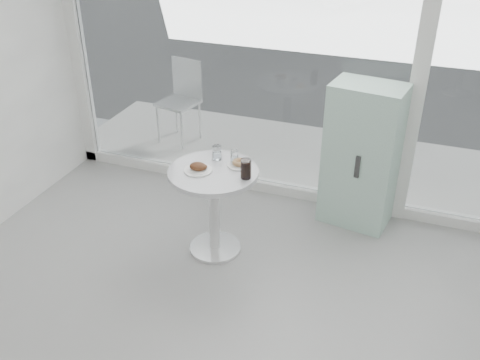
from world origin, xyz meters
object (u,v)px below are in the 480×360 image
at_px(water_tumbler_a, 217,153).
at_px(cola_glass, 246,169).
at_px(plate_donut, 239,164).
at_px(mint_cabinet, 361,156).
at_px(patio_chair, 182,95).
at_px(plate_fritter, 199,168).
at_px(main_table, 214,194).
at_px(water_tumbler_b, 234,157).

bearing_deg(water_tumbler_a, cola_glass, -33.09).
bearing_deg(plate_donut, mint_cabinet, 40.28).
height_order(patio_chair, plate_fritter, patio_chair).
bearing_deg(water_tumbler_a, main_table, -77.13).
xyz_separation_m(main_table, patio_chair, (-1.17, 1.84, 0.03)).
bearing_deg(water_tumbler_a, plate_donut, -12.09).
xyz_separation_m(plate_fritter, cola_glass, (0.39, 0.02, 0.05)).
bearing_deg(main_table, plate_fritter, -156.18).
relative_size(plate_donut, cola_glass, 1.25).
height_order(mint_cabinet, plate_donut, mint_cabinet).
bearing_deg(main_table, plate_donut, 40.81).
height_order(main_table, mint_cabinet, mint_cabinet).
height_order(plate_donut, water_tumbler_a, water_tumbler_a).
bearing_deg(mint_cabinet, water_tumbler_b, -133.88).
bearing_deg(patio_chair, main_table, -45.64).
height_order(patio_chair, water_tumbler_b, patio_chair).
bearing_deg(patio_chair, water_tumbler_a, -43.78).
distance_m(plate_donut, water_tumbler_a, 0.22).
distance_m(plate_donut, cola_glass, 0.21).
relative_size(mint_cabinet, patio_chair, 1.39).
relative_size(water_tumbler_a, cola_glass, 0.76).
distance_m(main_table, plate_donut, 0.33).
relative_size(plate_fritter, cola_glass, 1.44).
relative_size(main_table, water_tumbler_a, 6.43).
xyz_separation_m(main_table, water_tumbler_b, (0.11, 0.18, 0.27)).
bearing_deg(patio_chair, plate_donut, -39.82).
xyz_separation_m(patio_chair, plate_donut, (1.33, -1.70, 0.20)).
height_order(patio_chair, water_tumbler_a, patio_chair).
height_order(plate_fritter, water_tumbler_a, water_tumbler_a).
xyz_separation_m(mint_cabinet, plate_donut, (-0.87, -0.74, 0.13)).
bearing_deg(main_table, cola_glass, -4.57).
bearing_deg(water_tumbler_b, cola_glass, -50.32).
bearing_deg(cola_glass, water_tumbler_a, 146.91).
bearing_deg(plate_fritter, plate_donut, 35.07).
height_order(mint_cabinet, plate_fritter, mint_cabinet).
bearing_deg(plate_fritter, patio_chair, 119.37).
distance_m(patio_chair, plate_donut, 2.17).
xyz_separation_m(water_tumbler_a, water_tumbler_b, (0.15, -0.01, -0.01)).
distance_m(water_tumbler_a, water_tumbler_b, 0.15).
bearing_deg(plate_fritter, water_tumbler_b, 46.88).
xyz_separation_m(patio_chair, plate_fritter, (1.06, -1.89, 0.21)).
height_order(main_table, water_tumbler_a, water_tumbler_a).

